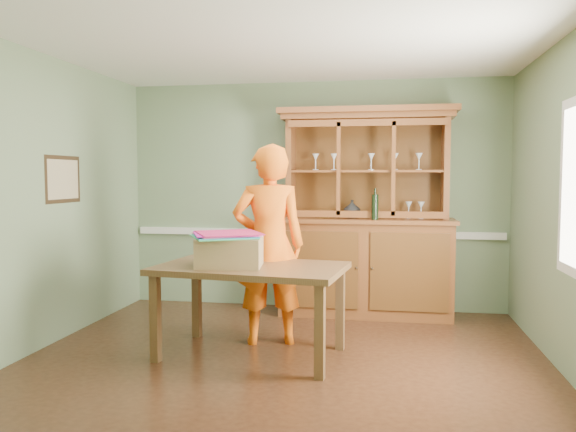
% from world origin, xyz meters
% --- Properties ---
extents(floor, '(4.50, 4.50, 0.00)m').
position_xyz_m(floor, '(0.00, 0.00, 0.00)').
color(floor, '#4A2A18').
rests_on(floor, ground).
extents(ceiling, '(4.50, 4.50, 0.00)m').
position_xyz_m(ceiling, '(0.00, 0.00, 2.70)').
color(ceiling, white).
rests_on(ceiling, wall_back).
extents(wall_back, '(4.50, 0.00, 4.50)m').
position_xyz_m(wall_back, '(0.00, 2.00, 1.35)').
color(wall_back, gray).
rests_on(wall_back, floor).
extents(wall_left, '(0.00, 4.00, 4.00)m').
position_xyz_m(wall_left, '(-2.25, 0.00, 1.35)').
color(wall_left, gray).
rests_on(wall_left, floor).
extents(wall_right, '(0.00, 4.00, 4.00)m').
position_xyz_m(wall_right, '(2.25, 0.00, 1.35)').
color(wall_right, gray).
rests_on(wall_right, floor).
extents(wall_front, '(4.50, 0.00, 4.50)m').
position_xyz_m(wall_front, '(0.00, -2.00, 1.35)').
color(wall_front, gray).
rests_on(wall_front, floor).
extents(chair_rail, '(4.41, 0.05, 0.08)m').
position_xyz_m(chair_rail, '(0.00, 1.98, 0.90)').
color(chair_rail, white).
rests_on(chair_rail, wall_back).
extents(framed_map, '(0.03, 0.60, 0.46)m').
position_xyz_m(framed_map, '(-2.23, 0.30, 1.55)').
color(framed_map, '#322214').
rests_on(framed_map, wall_left).
extents(china_hutch, '(2.00, 0.66, 2.35)m').
position_xyz_m(china_hutch, '(0.63, 1.73, 0.82)').
color(china_hutch, brown).
rests_on(china_hutch, floor).
extents(dining_table, '(1.71, 1.15, 0.80)m').
position_xyz_m(dining_table, '(-0.31, 0.04, 0.71)').
color(dining_table, brown).
rests_on(dining_table, floor).
extents(cardboard_box, '(0.59, 0.50, 0.25)m').
position_xyz_m(cardboard_box, '(-0.47, -0.05, 0.93)').
color(cardboard_box, '#99784F').
rests_on(cardboard_box, dining_table).
extents(kite_stack, '(0.68, 0.68, 0.04)m').
position_xyz_m(kite_stack, '(-0.50, -0.04, 1.08)').
color(kite_stack, '#38C073').
rests_on(kite_stack, cardboard_box).
extents(person, '(0.78, 0.61, 1.87)m').
position_xyz_m(person, '(-0.23, 0.44, 0.94)').
color(person, orange).
rests_on(person, floor).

